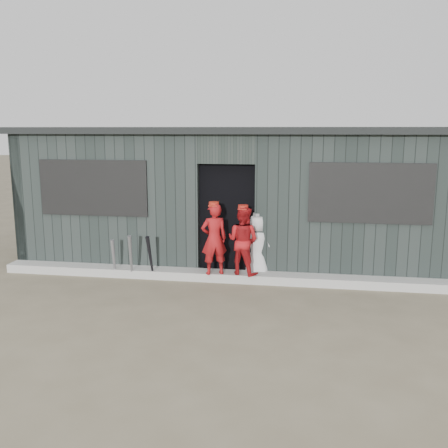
% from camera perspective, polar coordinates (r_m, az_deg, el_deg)
% --- Properties ---
extents(ground, '(80.00, 80.00, 0.00)m').
position_cam_1_polar(ground, '(7.04, -2.38, -10.78)').
color(ground, brown).
rests_on(ground, ground).
extents(curb, '(8.00, 0.36, 0.15)m').
position_cam_1_polar(curb, '(8.70, 0.02, -5.97)').
color(curb, '#A09F9B').
rests_on(curb, ground).
extents(bat_left, '(0.13, 0.29, 0.81)m').
position_cam_1_polar(bat_left, '(8.79, -10.60, -3.75)').
color(bat_left, gray).
rests_on(bat_left, ground).
extents(bat_mid, '(0.09, 0.20, 0.71)m').
position_cam_1_polar(bat_mid, '(8.98, -12.48, -3.86)').
color(bat_mid, gray).
rests_on(bat_mid, ground).
extents(bat_right, '(0.09, 0.31, 0.81)m').
position_cam_1_polar(bat_right, '(8.70, -8.40, -3.84)').
color(bat_right, black).
rests_on(bat_right, ground).
extents(player_red_left, '(0.52, 0.45, 1.22)m').
position_cam_1_polar(player_red_left, '(8.42, -1.15, -1.73)').
color(player_red_left, maroon).
rests_on(player_red_left, curb).
extents(player_red_right, '(0.69, 0.62, 1.17)m').
position_cam_1_polar(player_red_right, '(8.43, 2.17, -1.90)').
color(player_red_right, '#A51418').
rests_on(player_red_right, curb).
extents(player_grey_back, '(0.62, 0.48, 1.13)m').
position_cam_1_polar(player_grey_back, '(8.76, 3.84, -2.55)').
color(player_grey_back, silver).
rests_on(player_grey_back, ground).
extents(dugout, '(8.30, 3.30, 2.62)m').
position_cam_1_polar(dugout, '(10.08, 1.55, 3.40)').
color(dugout, black).
rests_on(dugout, ground).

